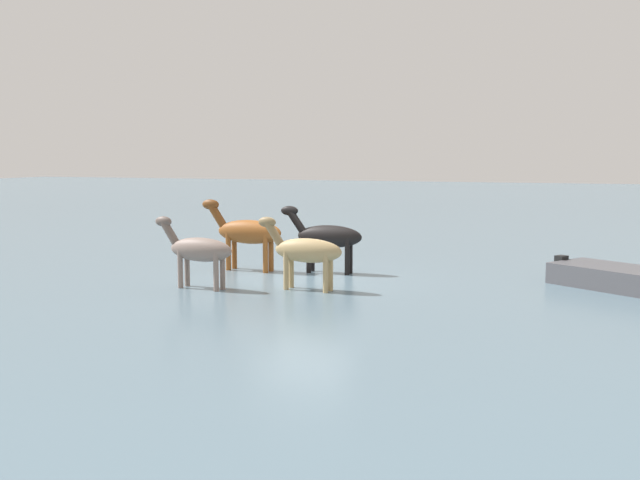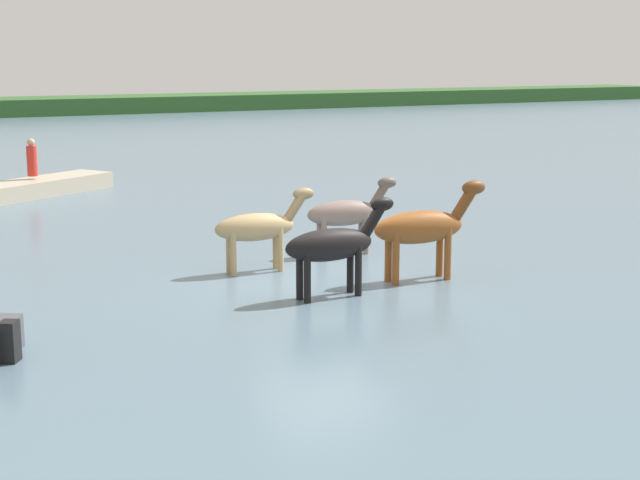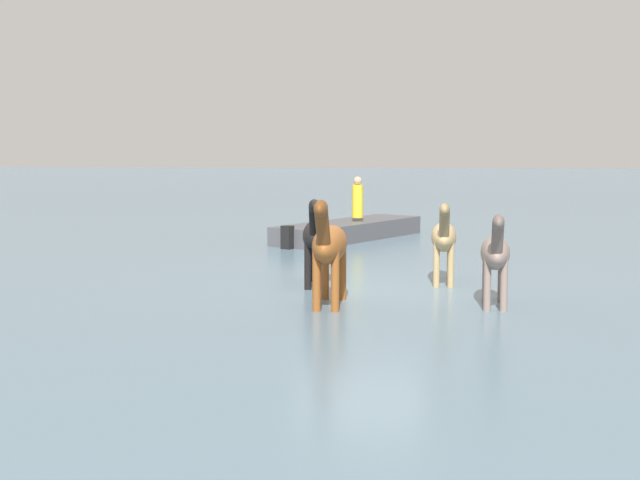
{
  "view_description": "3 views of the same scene",
  "coord_description": "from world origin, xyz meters",
  "px_view_note": "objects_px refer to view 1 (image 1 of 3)",
  "views": [
    {
      "loc": [
        -7.05,
        17.4,
        3.16
      ],
      "look_at": [
        -0.68,
        0.61,
        1.07
      ],
      "focal_mm": 40.9,
      "sensor_mm": 36.0,
      "label": 1
    },
    {
      "loc": [
        -8.38,
        -16.07,
        4.47
      ],
      "look_at": [
        -0.09,
        0.07,
        0.89
      ],
      "focal_mm": 53.65,
      "sensor_mm": 36.0,
      "label": 2
    },
    {
      "loc": [
        17.71,
        0.36,
        2.94
      ],
      "look_at": [
        0.85,
        -0.73,
        1.04
      ],
      "focal_mm": 51.67,
      "sensor_mm": 36.0,
      "label": 3
    }
  ],
  "objects_px": {
    "horse_rear_stallion": "(247,232)",
    "horse_chestnut_trailing": "(327,237)",
    "horse_gray_outer": "(305,251)",
    "horse_pinto_flank": "(198,250)"
  },
  "relations": [
    {
      "from": "horse_gray_outer",
      "to": "horse_rear_stallion",
      "type": "height_order",
      "value": "horse_rear_stallion"
    },
    {
      "from": "horse_rear_stallion",
      "to": "horse_chestnut_trailing",
      "type": "xyz_separation_m",
      "value": [
        -2.21,
        -0.38,
        -0.08
      ]
    },
    {
      "from": "horse_rear_stallion",
      "to": "horse_pinto_flank",
      "type": "xyz_separation_m",
      "value": [
        -0.15,
        2.87,
        -0.14
      ]
    },
    {
      "from": "horse_gray_outer",
      "to": "horse_chestnut_trailing",
      "type": "xyz_separation_m",
      "value": [
        0.4,
        -2.54,
        0.05
      ]
    },
    {
      "from": "horse_gray_outer",
      "to": "horse_pinto_flank",
      "type": "distance_m",
      "value": 2.56
    },
    {
      "from": "horse_chestnut_trailing",
      "to": "horse_pinto_flank",
      "type": "distance_m",
      "value": 3.85
    },
    {
      "from": "horse_gray_outer",
      "to": "horse_chestnut_trailing",
      "type": "bearing_deg",
      "value": -77.57
    },
    {
      "from": "horse_rear_stallion",
      "to": "horse_chestnut_trailing",
      "type": "relative_size",
      "value": 1.08
    },
    {
      "from": "horse_gray_outer",
      "to": "horse_pinto_flank",
      "type": "xyz_separation_m",
      "value": [
        2.45,
        0.72,
        -0.0
      ]
    },
    {
      "from": "horse_gray_outer",
      "to": "horse_chestnut_trailing",
      "type": "height_order",
      "value": "horse_chestnut_trailing"
    }
  ]
}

